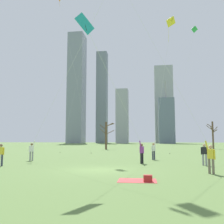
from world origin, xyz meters
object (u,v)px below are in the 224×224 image
at_px(kite_flyer_midfield_center_purple, 49,114).
at_px(bare_tree_left_of_center, 106,134).
at_px(distant_kite_drifting_right_red, 97,3).
at_px(distant_kite_drifting_left_green, 193,38).
at_px(kite_flyer_midfield_right_teal, 131,129).
at_px(bare_tree_far_right_edge, 213,134).
at_px(kite_flyer_foreground_left_yellow, 158,114).
at_px(distant_kite_high_overhead_orange, 64,21).
at_px(kite_flyer_midfield_left_pink, 195,127).
at_px(bystander_strolling_midfield, 204,153).
at_px(picnic_spot, 143,179).

bearing_deg(kite_flyer_midfield_center_purple, bare_tree_left_of_center, 89.12).
relative_size(distant_kite_drifting_right_red, distant_kite_drifting_left_green, 1.27).
xyz_separation_m(kite_flyer_midfield_right_teal, distant_kite_drifting_right_red, (-6.17, 16.58, 19.95)).
bearing_deg(distant_kite_drifting_left_green, kite_flyer_midfield_right_teal, -112.58).
height_order(distant_kite_drifting_right_red, distant_kite_drifting_left_green, distant_kite_drifting_right_red).
relative_size(distant_kite_drifting_right_red, bare_tree_far_right_edge, 4.27).
bearing_deg(kite_flyer_foreground_left_yellow, distant_kite_high_overhead_orange, 138.33).
distance_m(kite_flyer_midfield_left_pink, bystander_strolling_midfield, 4.99).
distance_m(kite_flyer_midfield_left_pink, distant_kite_drifting_right_red, 30.26).
bearing_deg(kite_flyer_midfield_left_pink, distant_kite_drifting_left_green, 79.40).
bearing_deg(kite_flyer_foreground_left_yellow, bystander_strolling_midfield, -63.70).
relative_size(kite_flyer_midfield_right_teal, distant_kite_high_overhead_orange, 0.35).
xyz_separation_m(kite_flyer_midfield_left_pink, picnic_spot, (-3.07, -3.61, -2.59)).
bearing_deg(distant_kite_high_overhead_orange, kite_flyer_midfield_left_pink, -55.33).
distance_m(kite_flyer_midfield_center_purple, bare_tree_far_right_edge, 42.55).
bearing_deg(picnic_spot, kite_flyer_foreground_left_yellow, 84.47).
relative_size(bystander_strolling_midfield, distant_kite_drifting_right_red, 0.06).
height_order(kite_flyer_midfield_right_teal, distant_kite_drifting_right_red, distant_kite_drifting_right_red).
bearing_deg(bystander_strolling_midfield, kite_flyer_foreground_left_yellow, 116.30).
bearing_deg(kite_flyer_midfield_right_teal, kite_flyer_foreground_left_yellow, 71.44).
height_order(kite_flyer_midfield_right_teal, kite_flyer_midfield_center_purple, kite_flyer_midfield_center_purple).
bearing_deg(kite_flyer_foreground_left_yellow, kite_flyer_midfield_right_teal, -108.56).
distance_m(kite_flyer_midfield_left_pink, distant_kite_high_overhead_orange, 34.98).
relative_size(kite_flyer_midfield_center_purple, bystander_strolling_midfield, 11.04).
bearing_deg(kite_flyer_midfield_left_pink, bare_tree_far_right_edge, 75.01).
relative_size(kite_flyer_midfield_left_pink, distant_kite_high_overhead_orange, 0.58).
xyz_separation_m(distant_kite_high_overhead_orange, distant_kite_drifting_right_red, (6.36, -3.68, 0.63)).
height_order(bystander_strolling_midfield, distant_kite_drifting_left_green, distant_kite_drifting_left_green).
bearing_deg(distant_kite_drifting_right_red, kite_flyer_midfield_left_pink, -63.27).
bearing_deg(bare_tree_left_of_center, bare_tree_far_right_edge, 13.55).
relative_size(bystander_strolling_midfield, bare_tree_far_right_edge, 0.27).
distance_m(distant_kite_drifting_right_red, distant_kite_drifting_left_green, 16.01).
relative_size(distant_kite_drifting_left_green, picnic_spot, 11.03).
bearing_deg(picnic_spot, kite_flyer_midfield_center_purple, 130.56).
height_order(bare_tree_far_right_edge, bare_tree_left_of_center, bare_tree_far_right_edge).
relative_size(picnic_spot, bare_tree_far_right_edge, 0.31).
bearing_deg(kite_flyer_midfield_left_pink, distant_kite_drifting_right_red, 116.73).
bearing_deg(kite_flyer_midfield_right_teal, picnic_spot, -82.41).
xyz_separation_m(bystander_strolling_midfield, distant_kite_drifting_right_red, (-11.61, 15.82, 21.81)).
distance_m(bystander_strolling_midfield, distant_kite_drifting_right_red, 29.33).
height_order(kite_flyer_midfield_right_teal, distant_kite_high_overhead_orange, distant_kite_high_overhead_orange).
relative_size(kite_flyer_foreground_left_yellow, picnic_spot, 9.26).
xyz_separation_m(distant_kite_high_overhead_orange, picnic_spot, (13.49, -27.54, -21.99)).
distance_m(kite_flyer_midfield_right_teal, bare_tree_left_of_center, 33.94).
distance_m(bystander_strolling_midfield, picnic_spot, 9.25).
relative_size(kite_flyer_midfield_center_purple, distant_kite_drifting_left_green, 0.89).
bearing_deg(kite_flyer_midfield_left_pink, bare_tree_left_of_center, 107.07).
xyz_separation_m(kite_flyer_midfield_left_pink, bystander_strolling_midfield, (1.41, 4.44, -1.78)).
distance_m(kite_flyer_foreground_left_yellow, distant_kite_drifting_left_green, 20.19).
distance_m(distant_kite_high_overhead_orange, bare_tree_far_right_edge, 38.34).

